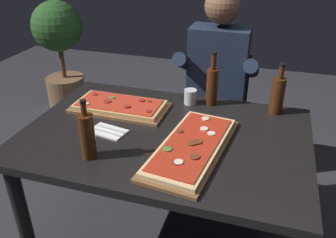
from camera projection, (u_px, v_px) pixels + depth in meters
name	position (u px, v px, depth m)	size (l,w,h in m)	color
dining_table	(165.00, 148.00, 1.78)	(1.40, 0.96, 0.74)	black
pizza_rectangular_front	(120.00, 106.00, 1.95)	(0.53, 0.27, 0.05)	brown
pizza_rectangular_left	(192.00, 147.00, 1.58)	(0.35, 0.67, 0.05)	brown
wine_bottle_dark	(212.00, 85.00, 1.97)	(0.07, 0.07, 0.31)	#47230F
oil_bottle_amber	(278.00, 94.00, 1.87)	(0.07, 0.07, 0.28)	#47230F
vinegar_bottle_green	(87.00, 135.00, 1.50)	(0.07, 0.07, 0.28)	#47230F
tumbler_near_camera	(190.00, 98.00, 2.01)	(0.07, 0.07, 0.09)	silver
napkin_cutlery_set	(108.00, 131.00, 1.73)	(0.20, 0.14, 0.01)	white
diner_chair	(217.00, 108.00, 2.54)	(0.44, 0.44, 0.87)	black
seated_diner	(216.00, 81.00, 2.32)	(0.53, 0.41, 1.33)	#23232D
potted_plant_corner	(60.00, 49.00, 3.33)	(0.47, 0.47, 1.08)	#846042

